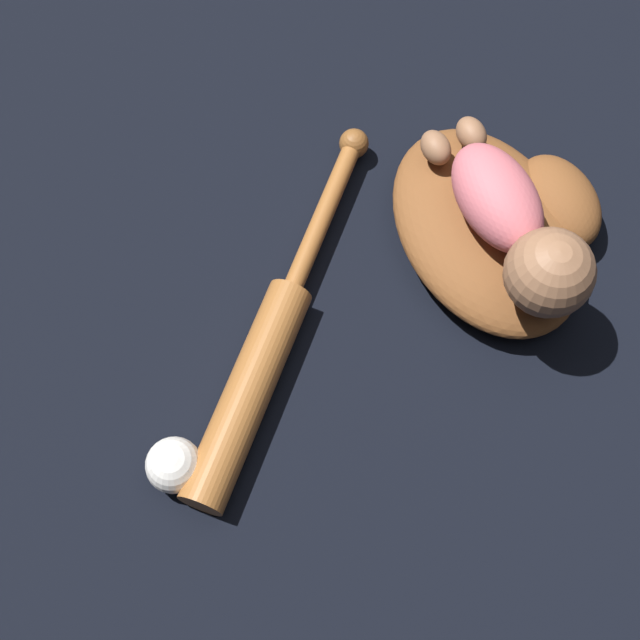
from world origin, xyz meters
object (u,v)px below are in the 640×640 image
at_px(baby_figure, 519,229).
at_px(baseball, 174,465).
at_px(baseball_glove, 498,224).
at_px(baseball_bat, 265,351).

xyz_separation_m(baby_figure, baseball, (0.21, -0.50, -0.10)).
xyz_separation_m(baseball_glove, baseball_bat, (0.13, -0.37, -0.01)).
bearing_deg(baseball_glove, baby_figure, -5.51).
bearing_deg(baby_figure, baseball_glove, 174.49).
distance_m(baseball_glove, baseball, 0.57).
distance_m(baby_figure, baseball, 0.55).
bearing_deg(baseball_bat, baseball_glove, 109.53).
xyz_separation_m(baseball_glove, baby_figure, (0.06, -0.01, 0.09)).
height_order(baseball_glove, baseball_bat, baseball_glove).
relative_size(baseball_glove, baby_figure, 1.17).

